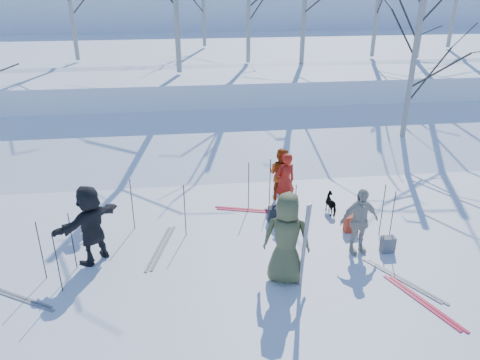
{
  "coord_description": "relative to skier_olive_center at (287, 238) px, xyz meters",
  "views": [
    {
      "loc": [
        -1.23,
        -8.56,
        5.92
      ],
      "look_at": [
        0.0,
        1.5,
        1.3
      ],
      "focal_mm": 35.0,
      "sensor_mm": 36.0,
      "label": 1
    }
  ],
  "objects": [
    {
      "name": "ground",
      "position": [
        -0.67,
        0.72,
        -0.98
      ],
      "size": [
        120.0,
        120.0,
        0.0
      ],
      "primitive_type": "plane",
      "color": "white",
      "rests_on": "ground"
    },
    {
      "name": "snow_ramp",
      "position": [
        -0.67,
        7.72,
        -0.83
      ],
      "size": [
        70.0,
        9.49,
        4.12
      ],
      "primitive_type": "cube",
      "rotation": [
        0.3,
        0.0,
        0.0
      ],
      "color": "white",
      "rests_on": "ground"
    },
    {
      "name": "snow_plateau",
      "position": [
        -0.67,
        17.72,
        0.02
      ],
      "size": [
        70.0,
        18.0,
        2.2
      ],
      "primitive_type": "cube",
      "color": "white",
      "rests_on": "ground"
    },
    {
      "name": "far_hill",
      "position": [
        -0.67,
        38.72,
        1.02
      ],
      "size": [
        90.0,
        30.0,
        6.0
      ],
      "primitive_type": "cube",
      "color": "white",
      "rests_on": "ground"
    },
    {
      "name": "skier_olive_center",
      "position": [
        0.0,
        0.0,
        0.0
      ],
      "size": [
        1.1,
        0.87,
        1.97
      ],
      "primitive_type": "imported",
      "rotation": [
        0.0,
        0.0,
        2.85
      ],
      "color": "#4B5231",
      "rests_on": "ground"
    },
    {
      "name": "skier_red_north",
      "position": [
        0.64,
        3.09,
        -0.19
      ],
      "size": [
        0.67,
        0.54,
        1.58
      ],
      "primitive_type": "imported",
      "rotation": [
        0.0,
        0.0,
        3.46
      ],
      "color": "#B31B10",
      "rests_on": "ground"
    },
    {
      "name": "skier_redor_behind",
      "position": [
        0.64,
        3.69,
        -0.24
      ],
      "size": [
        0.92,
        0.9,
        1.49
      ],
      "primitive_type": "imported",
      "rotation": [
        0.0,
        0.0,
        2.42
      ],
      "color": "#AF3C0D",
      "rests_on": "ground"
    },
    {
      "name": "skier_red_seated",
      "position": [
        -4.33,
        2.67,
        -0.44
      ],
      "size": [
        0.59,
        0.79,
        1.08
      ],
      "primitive_type": "imported",
      "rotation": [
        0.0,
        0.0,
        1.87
      ],
      "color": "#B31B10",
      "rests_on": "ground"
    },
    {
      "name": "skier_cream_east",
      "position": [
        1.83,
        0.84,
        -0.2
      ],
      "size": [
        0.97,
        0.52,
        1.57
      ],
      "primitive_type": "imported",
      "rotation": [
        0.0,
        0.0,
        0.15
      ],
      "color": "beige",
      "rests_on": "ground"
    },
    {
      "name": "skier_grey_west",
      "position": [
        -4.02,
        1.21,
        -0.09
      ],
      "size": [
        1.52,
        1.58,
        1.8
      ],
      "primitive_type": "imported",
      "rotation": [
        0.0,
        0.0,
        3.96
      ],
      "color": "black",
      "rests_on": "ground"
    },
    {
      "name": "dog",
      "position": [
        1.83,
        2.69,
        -0.72
      ],
      "size": [
        0.39,
        0.66,
        0.53
      ],
      "primitive_type": "imported",
      "rotation": [
        0.0,
        0.0,
        3.32
      ],
      "color": "black",
      "rests_on": "ground"
    },
    {
      "name": "upright_ski_left",
      "position": [
        0.29,
        -0.27,
        -0.03
      ],
      "size": [
        0.11,
        0.17,
        1.9
      ],
      "primitive_type": "cube",
      "rotation": [
        0.07,
        0.0,
        0.24
      ],
      "color": "silver",
      "rests_on": "ground"
    },
    {
      "name": "upright_ski_right",
      "position": [
        0.32,
        -0.2,
        -0.03
      ],
      "size": [
        0.14,
        0.23,
        1.89
      ],
      "primitive_type": "cube",
      "rotation": [
        0.1,
        0.0,
        0.32
      ],
      "color": "silver",
      "rests_on": "ground"
    },
    {
      "name": "ski_pair_a",
      "position": [
        2.51,
        -1.07,
        -0.97
      ],
      "size": [
        1.5,
        2.04,
        0.02
      ],
      "primitive_type": null,
      "rotation": [
        0.0,
        0.0,
        0.38
      ],
      "color": "red",
      "rests_on": "ground"
    },
    {
      "name": "ski_pair_b",
      "position": [
        -2.6,
        1.5,
        -0.97
      ],
      "size": [
        1.13,
        2.0,
        0.02
      ],
      "primitive_type": null,
      "rotation": [
        0.0,
        0.0,
        -0.25
      ],
      "color": "silver",
      "rests_on": "ground"
    },
    {
      "name": "ski_pair_c",
      "position": [
        -5.38,
        0.07,
        -0.97
      ],
      "size": [
        1.86,
        2.07,
        0.02
      ],
      "primitive_type": null,
      "rotation": [
        0.0,
        0.0,
        1.04
      ],
      "color": "silver",
      "rests_on": "ground"
    },
    {
      "name": "ski_pair_d",
      "position": [
        -0.27,
        3.06,
        -0.97
      ],
      "size": [
        1.19,
        2.0,
        0.02
      ],
      "primitive_type": null,
      "rotation": [
        0.0,
        0.0,
        1.3
      ],
      "color": "red",
      "rests_on": "ground"
    },
    {
      "name": "ski_pair_e",
      "position": [
        2.43,
        -0.37,
        -0.97
      ],
      "size": [
        1.86,
        2.08,
        0.02
      ],
      "primitive_type": null,
      "rotation": [
        0.0,
        0.0,
        0.53
      ],
      "color": "silver",
      "rests_on": "ground"
    },
    {
      "name": "ski_pole_a",
      "position": [
        -4.51,
        0.16,
        -0.31
      ],
      "size": [
        0.02,
        0.02,
        1.34
      ],
      "primitive_type": "cylinder",
      "color": "black",
      "rests_on": "ground"
    },
    {
      "name": "ski_pole_b",
      "position": [
        2.73,
        1.11,
        -0.31
      ],
      "size": [
        0.02,
        0.02,
        1.34
      ],
      "primitive_type": "cylinder",
      "color": "black",
      "rests_on": "ground"
    },
    {
      "name": "ski_pole_c",
      "position": [
        -3.28,
        2.5,
        -0.31
      ],
      "size": [
        0.02,
        0.02,
        1.34
      ],
      "primitive_type": "cylinder",
      "color": "black",
      "rests_on": "ground"
    },
    {
      "name": "ski_pole_d",
      "position": [
        0.28,
        3.34,
        -0.31
      ],
      "size": [
        0.02,
        0.02,
        1.34
      ],
      "primitive_type": "cylinder",
      "color": "black",
      "rests_on": "ground"
    },
    {
      "name": "ski_pole_e",
      "position": [
        0.58,
        1.71,
        -0.31
      ],
      "size": [
        0.02,
        0.02,
        1.34
      ],
      "primitive_type": "cylinder",
      "color": "black",
      "rests_on": "ground"
    },
    {
      "name": "ski_pole_f",
      "position": [
        -4.38,
        0.94,
        -0.31
      ],
      "size": [
        0.02,
        0.02,
        1.34
      ],
      "primitive_type": "cylinder",
      "color": "black",
      "rests_on": "ground"
    },
    {
      "name": "ski_pole_g",
      "position": [
        -2.01,
        2.02,
        -0.31
      ],
      "size": [
        0.02,
        0.02,
        1.34
      ],
      "primitive_type": "cylinder",
      "color": "black",
      "rests_on": "ground"
    },
    {
      "name": "ski_pole_h",
      "position": [
        -4.94,
        0.64,
        -0.31
      ],
      "size": [
        0.02,
        0.02,
        1.34
      ],
      "primitive_type": "cylinder",
      "color": "black",
      "rests_on": "ground"
    },
    {
      "name": "ski_pole_i",
      "position": [
        -0.32,
        3.2,
        -0.31
      ],
      "size": [
        0.02,
        0.02,
        1.34
      ],
      "primitive_type": "cylinder",
      "color": "black",
      "rests_on": "ground"
    },
    {
      "name": "ski_pole_j",
      "position": [
        2.65,
        1.47,
        -0.31
      ],
      "size": [
        0.02,
        0.02,
        1.34
      ],
      "primitive_type": "cylinder",
      "color": "black",
      "rests_on": "ground"
    },
    {
      "name": "backpack_red",
      "position": [
        2.01,
        1.71,
        -0.77
      ],
      "size": [
        0.32,
        0.22,
        0.42
      ],
      "primitive_type": "cube",
      "color": "#B8331C",
      "rests_on": "ground"
    },
    {
      "name": "backpack_grey",
      "position": [
        2.54,
        0.73,
        -0.79
      ],
      "size": [
        0.3,
        0.2,
        0.38
      ],
      "primitive_type": "cube",
      "color": "slate",
      "rests_on": "ground"
    },
    {
      "name": "backpack_dark",
      "position": [
        0.26,
        2.42,
        -0.78
      ],
      "size": [
        0.34,
        0.24,
        0.4
      ],
      "primitive_type": "cube",
      "color": "black",
      "rests_on": "ground"
    },
    {
      "name": "birch_plateau_f",
      "position": [
        0.93,
        12.41,
        3.59
      ],
      "size": [
        3.92,
        3.92,
        4.74
      ],
      "primitive_type": null,
      "color": "silver",
      "rests_on": "snow_plateau"
    },
    {
      "name": "birch_edge_e",
      "position": [
        5.59,
        6.79,
        1.54
      ],
      "size": [
        4.14,
        4.14,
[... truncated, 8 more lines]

